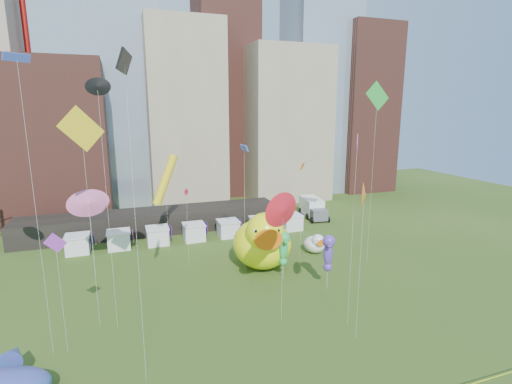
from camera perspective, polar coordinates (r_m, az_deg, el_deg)
name	(u,v)px	position (r m, az deg, el deg)	size (l,w,h in m)	color
skyline	(173,91)	(77.55, -12.19, 14.36)	(101.00, 23.00, 68.00)	brown
pavilion	(154,221)	(60.19, -14.92, -4.18)	(38.00, 6.00, 3.20)	black
vendor_tents	(194,232)	(55.20, -9.15, -5.94)	(33.24, 2.80, 2.40)	white
big_duck	(263,241)	(44.54, 0.99, -7.27)	(8.34, 10.00, 7.17)	#F4FF0D
small_duck	(315,244)	(50.35, 8.74, -7.56)	(2.57, 3.48, 2.70)	white
seahorse_green	(284,246)	(41.78, 4.16, -7.98)	(1.47, 1.74, 5.32)	silver
seahorse_purple	(329,250)	(39.92, 10.73, -8.45)	(1.72, 1.91, 5.81)	silver
box_truck	(313,208)	(66.57, 8.38, -2.31)	(3.75, 7.75, 3.16)	white
kite_0	(186,193)	(44.62, -10.30, -0.10)	(0.77, 1.67, 9.14)	silver
kite_1	(89,203)	(44.96, -23.51, -1.57)	(2.95, 1.33, 9.72)	silver
kite_2	(98,89)	(31.38, -22.42, 13.93)	(1.28, 0.58, 20.39)	silver
kite_3	(377,99)	(45.86, 17.51, 13.05)	(3.24, 0.26, 21.18)	silver
kite_4	(82,131)	(32.50, -24.42, 8.18)	(3.23, 1.52, 18.42)	silver
kite_5	(18,65)	(30.19, -31.84, 15.64)	(1.51, 1.32, 21.63)	silver
kite_6	(364,196)	(29.69, 15.73, -0.50)	(1.34, 1.67, 12.81)	silver
kite_7	(56,246)	(31.30, -27.55, -7.16)	(1.52, 0.30, 9.53)	silver
kite_8	(283,210)	(31.70, 4.02, -2.68)	(2.63, 1.76, 11.43)	silver
kite_9	(357,153)	(31.12, 14.71, 5.61)	(1.03, 1.42, 16.27)	silver
kite_10	(125,64)	(24.17, -18.89, 17.52)	(1.06, 3.83, 21.30)	silver
kite_12	(165,180)	(49.27, -13.28, 1.76)	(3.84, 2.40, 12.65)	silver
kite_13	(244,149)	(41.43, -1.77, 6.35)	(0.36, 2.09, 14.40)	silver
kite_14	(302,167)	(45.59, 6.86, 3.74)	(1.62, 2.20, 11.95)	silver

